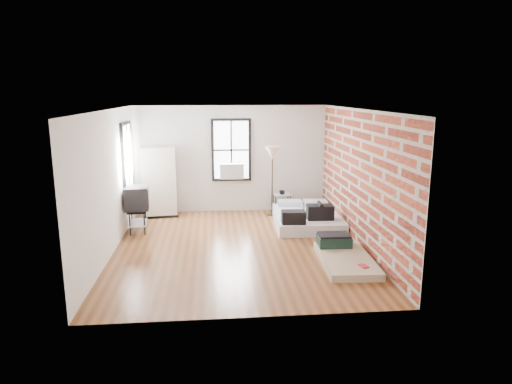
{
  "coord_description": "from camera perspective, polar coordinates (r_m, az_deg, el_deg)",
  "views": [
    {
      "loc": [
        -0.48,
        -8.92,
        3.13
      ],
      "look_at": [
        0.4,
        0.3,
        1.1
      ],
      "focal_mm": 32.0,
      "sensor_mm": 36.0,
      "label": 1
    }
  ],
  "objects": [
    {
      "name": "side_table",
      "position": [
        12.09,
        3.27,
        -0.75
      ],
      "size": [
        0.46,
        0.38,
        0.59
      ],
      "rotation": [
        0.0,
        0.0,
        0.06
      ],
      "color": "black",
      "rests_on": "ground"
    },
    {
      "name": "wardrobe",
      "position": [
        11.86,
        -12.05,
        1.2
      ],
      "size": [
        0.95,
        0.61,
        1.78
      ],
      "rotation": [
        0.0,
        0.0,
        0.11
      ],
      "color": "black",
      "rests_on": "ground"
    },
    {
      "name": "ground",
      "position": [
        9.46,
        -2.24,
        -6.94
      ],
      "size": [
        6.0,
        6.0,
        0.0
      ],
      "primitive_type": "plane",
      "color": "#583317",
      "rests_on": "ground"
    },
    {
      "name": "mattress_main",
      "position": [
        11.04,
        6.39,
        -3.18
      ],
      "size": [
        1.63,
        2.15,
        0.66
      ],
      "rotation": [
        0.0,
        0.0,
        -0.05
      ],
      "color": "white",
      "rests_on": "ground"
    },
    {
      "name": "room_shell",
      "position": [
        9.41,
        -1.04,
        3.87
      ],
      "size": [
        5.02,
        6.02,
        2.8
      ],
      "color": "silver",
      "rests_on": "ground"
    },
    {
      "name": "floor_lamp",
      "position": [
        11.59,
        2.06,
        4.48
      ],
      "size": [
        0.38,
        0.38,
        1.79
      ],
      "color": "black",
      "rests_on": "ground"
    },
    {
      "name": "mattress_bare",
      "position": [
        8.86,
        10.83,
        -7.76
      ],
      "size": [
        0.99,
        1.78,
        0.38
      ],
      "rotation": [
        0.0,
        0.0,
        -0.04
      ],
      "color": "#C3AC8D",
      "rests_on": "ground"
    },
    {
      "name": "tv_stand",
      "position": [
        10.66,
        -14.65,
        -0.9
      ],
      "size": [
        0.58,
        0.78,
        1.05
      ],
      "rotation": [
        0.0,
        0.0,
        0.1
      ],
      "color": "black",
      "rests_on": "ground"
    }
  ]
}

